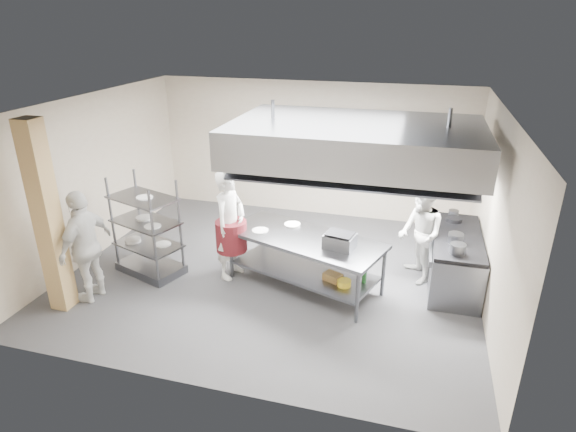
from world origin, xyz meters
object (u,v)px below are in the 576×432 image
(cooking_range, at_px, (454,261))
(stockpot, at_px, (456,238))
(island, at_px, (305,262))
(griddle, at_px, (340,241))
(chef_line, at_px, (420,234))
(pass_rack, at_px, (146,227))
(chef_plating, at_px, (86,246))
(chef_head, at_px, (230,225))

(cooking_range, xyz_separation_m, stockpot, (-0.07, -0.33, 0.56))
(island, bearing_deg, griddle, -1.30)
(cooking_range, xyz_separation_m, chef_line, (-0.61, -0.04, 0.45))
(griddle, bearing_deg, stockpot, 32.97)
(island, xyz_separation_m, pass_rack, (-2.79, -0.26, 0.42))
(chef_line, bearing_deg, griddle, -71.66)
(chef_plating, height_order, stockpot, chef_plating)
(chef_line, xyz_separation_m, stockpot, (0.55, -0.28, 0.12))
(cooking_range, relative_size, griddle, 4.34)
(chef_plating, relative_size, griddle, 4.02)
(chef_line, bearing_deg, island, -88.03)
(pass_rack, distance_m, cooking_range, 5.35)
(island, bearing_deg, chef_line, 40.93)
(cooking_range, relative_size, stockpot, 8.26)
(pass_rack, bearing_deg, griddle, 19.59)
(chef_head, height_order, griddle, chef_head)
(chef_line, distance_m, chef_plating, 5.45)
(chef_head, distance_m, chef_line, 3.24)
(cooking_range, xyz_separation_m, griddle, (-1.83, -1.01, 0.60))
(chef_head, bearing_deg, griddle, -85.16)
(island, relative_size, cooking_range, 1.30)
(chef_head, bearing_deg, island, -78.87)
(chef_line, xyz_separation_m, chef_plating, (-5.07, -2.01, 0.06))
(chef_head, height_order, chef_line, chef_head)
(island, distance_m, stockpot, 2.47)
(island, height_order, cooking_range, island)
(chef_plating, bearing_deg, pass_rack, 160.41)
(pass_rack, relative_size, stockpot, 7.24)
(pass_rack, relative_size, chef_plating, 0.95)
(griddle, height_order, stockpot, griddle)
(chef_plating, xyz_separation_m, stockpot, (5.61, 1.73, 0.06))
(chef_head, xyz_separation_m, chef_plating, (-1.91, -1.30, -0.04))
(island, distance_m, chef_line, 2.01)
(island, xyz_separation_m, chef_plating, (-3.24, -1.27, 0.47))
(chef_head, bearing_deg, stockpot, -71.18)
(cooking_range, height_order, chef_line, chef_line)
(cooking_range, height_order, griddle, griddle)
(cooking_range, height_order, stockpot, stockpot)
(island, distance_m, chef_plating, 3.51)
(island, relative_size, griddle, 5.66)
(island, height_order, chef_head, chef_head)
(chef_line, bearing_deg, chef_head, -97.27)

